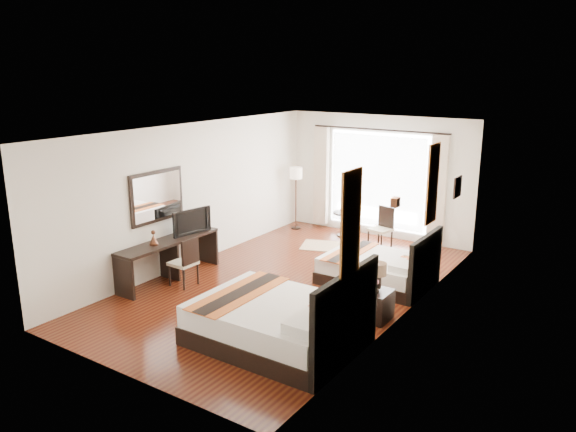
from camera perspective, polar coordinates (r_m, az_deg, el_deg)
The scene contains 29 objects.
floor at distance 10.29m, azimuth 0.01°, elevation -6.97°, with size 4.50×7.50×0.01m, color #38100A.
ceiling at distance 9.61m, azimuth 0.01°, elevation 8.69°, with size 4.50×7.50×0.02m, color white.
wall_headboard at distance 8.85m, azimuth 12.19°, elevation -1.36°, with size 0.01×7.50×2.80m, color silver.
wall_desk at distance 11.22m, azimuth -9.58°, elevation 2.19°, with size 0.01×7.50×2.80m, color silver.
wall_window at distance 13.06m, azimuth 9.18°, elevation 3.98°, with size 4.50×0.01×2.80m, color silver.
wall_entry at distance 7.18m, azimuth -16.88°, elevation -5.51°, with size 4.50×0.01×2.80m, color silver.
window_glass at distance 13.07m, azimuth 9.13°, elevation 3.54°, with size 2.40×0.02×2.20m, color white.
sheer_curtain at distance 13.02m, azimuth 9.02°, elevation 3.50°, with size 2.30×0.02×2.10m, color white.
drape_left at distance 13.64m, azimuth 3.40°, elevation 4.09°, with size 0.35×0.14×2.35m, color #C5B099.
drape_right at distance 12.46m, azimuth 14.99°, elevation 2.58°, with size 0.35×0.14×2.35m, color #C5B099.
art_panel_near at distance 7.00m, azimuth 6.40°, elevation -0.74°, with size 0.03×0.50×1.35m, color brown.
art_panel_far at distance 9.63m, azimuth 14.47°, elevation 3.17°, with size 0.03×0.50×1.35m, color brown.
wall_sconce at distance 8.33m, azimuth 10.85°, elevation 1.39°, with size 0.10×0.14×0.14m, color #422417.
mirror_frame at distance 10.50m, azimuth -13.17°, elevation 1.96°, with size 0.04×1.25×0.95m, color black.
mirror_glass at distance 10.48m, azimuth -13.08°, elevation 1.95°, with size 0.01×1.12×0.82m, color white.
bed_near at distance 8.09m, azimuth -0.78°, elevation -10.69°, with size 2.29×1.79×1.30m.
bed_far at distance 10.39m, azimuth 9.33°, elevation -5.30°, with size 1.89×1.47×1.06m.
nightstand at distance 8.94m, azimuth 9.02°, elevation -8.96°, with size 0.40×0.49×0.47m, color black.
table_lamp at distance 8.81m, azimuth 9.16°, elevation -5.54°, with size 0.26×0.26×0.41m.
vase at distance 8.71m, azimuth 8.83°, elevation -7.25°, with size 0.13×0.13×0.14m, color black.
console_desk at distance 10.65m, azimuth -11.95°, elevation -4.34°, with size 0.50×2.20×0.76m, color black.
television at distance 10.83m, azimuth -9.99°, elevation -0.48°, with size 0.85×0.11×0.49m, color black.
bronze_figurine at distance 10.27m, azimuth -13.50°, elevation -2.24°, with size 0.16×0.16×0.24m, color #422417, non-canonical shape.
desk_chair at distance 10.32m, azimuth -10.48°, elevation -5.50°, with size 0.43×0.43×0.91m.
floor_lamp at distance 13.46m, azimuth 0.81°, elevation 3.95°, with size 0.30×0.30×1.51m.
side_table at distance 13.15m, azimuth 5.67°, elevation -0.81°, with size 0.50×0.50×0.57m, color black.
fruit_bowl at distance 13.08m, azimuth 5.78°, elevation 0.53°, with size 0.22×0.22×0.05m, color #4E371B.
window_chair at distance 12.36m, azimuth 9.39°, elevation -2.01°, with size 0.51×0.51×0.91m.
jute_rug at distance 12.43m, azimuth 4.06°, elevation -3.07°, with size 1.14×0.77×0.01m, color tan.
Camera 1 is at (5.30, -7.95, 3.82)m, focal length 35.00 mm.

